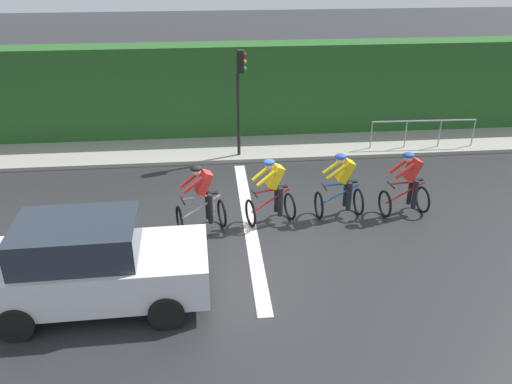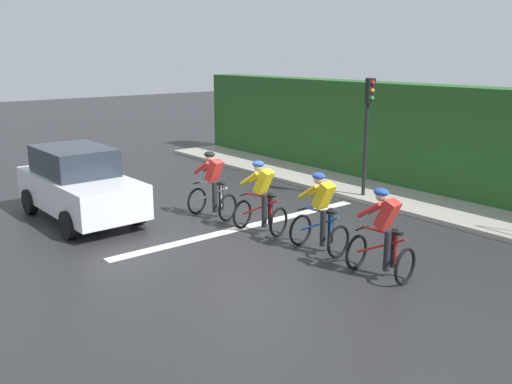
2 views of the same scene
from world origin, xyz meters
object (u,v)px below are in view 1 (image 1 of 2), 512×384
Objects in this scene: cyclist_lead at (408,185)px; pedestrian_railing_kerbside at (424,127)px; cyclist_mid at (272,193)px; traffic_light_near_crossing at (240,89)px; cyclist_fourth at (202,199)px; cyclist_second at (342,187)px; car_white at (92,265)px.

cyclist_lead is 4.59m from pedestrian_railing_kerbside.
traffic_light_near_crossing reaches higher than cyclist_mid.
cyclist_fourth is at bearing -83.70° from cyclist_mid.
cyclist_second is 1.73m from cyclist_mid.
cyclist_fourth is 0.40× the size of car_white.
traffic_light_near_crossing is (-4.27, 1.21, 1.43)m from cyclist_fourth.
cyclist_mid is 4.61m from car_white.
traffic_light_near_crossing is at bearing -136.34° from cyclist_lead.
car_white reaches higher than cyclist_lead.
cyclist_mid and cyclist_fourth have the same top height.
traffic_light_near_crossing reaches higher than cyclist_lead.
traffic_light_near_crossing is (-4.00, -3.81, 1.43)m from cyclist_lead.
pedestrian_railing_kerbside is at bearing 121.80° from cyclist_fourth.
cyclist_lead is 0.40× the size of car_white.
cyclist_fourth is at bearing -15.76° from traffic_light_near_crossing.
pedestrian_railing_kerbside is at bearing 153.51° from cyclist_lead.
cyclist_fourth is (0.28, -5.02, 0.00)m from cyclist_lead.
cyclist_fourth is 0.49× the size of pedestrian_railing_kerbside.
cyclist_second is 0.50× the size of traffic_light_near_crossing.
cyclist_lead is 1.00× the size of cyclist_mid.
cyclist_mid reaches higher than pedestrian_railing_kerbside.
traffic_light_near_crossing is at bearing -88.93° from pedestrian_railing_kerbside.
cyclist_fourth is 8.31m from pedestrian_railing_kerbside.
car_white is 1.24× the size of traffic_light_near_crossing.
cyclist_mid is at bearing -88.44° from cyclist_lead.
pedestrian_railing_kerbside is (-4.38, 7.07, -0.01)m from cyclist_fourth.
cyclist_fourth is (0.18, -1.67, 0.00)m from cyclist_mid.
cyclist_second is 1.00× the size of cyclist_mid.
cyclist_mid is at bearing 6.43° from traffic_light_near_crossing.
cyclist_lead is 0.49× the size of pedestrian_railing_kerbside.
cyclist_second is at bearing 118.46° from car_white.
traffic_light_near_crossing is (-6.86, 3.22, 1.35)m from car_white.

